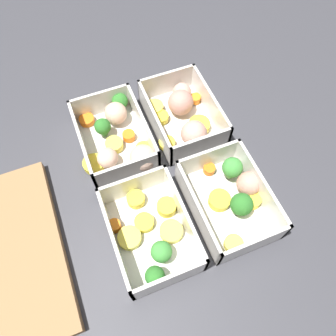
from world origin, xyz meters
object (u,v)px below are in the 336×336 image
at_px(container_near_left, 233,196).
at_px(container_far_left, 151,233).
at_px(container_near_right, 183,115).
at_px(container_far_right, 118,138).

relative_size(container_near_left, container_far_left, 1.01).
height_order(container_near_right, container_far_right, same).
relative_size(container_near_left, container_near_right, 1.01).
relative_size(container_far_left, container_far_right, 0.91).
bearing_deg(container_far_left, container_far_right, -1.93).
xyz_separation_m(container_near_right, container_far_left, (-0.19, 0.13, -0.00)).
xyz_separation_m(container_near_left, container_near_right, (0.18, 0.01, 0.00)).
relative_size(container_near_left, container_far_right, 0.92).
distance_m(container_near_left, container_far_right, 0.22).
height_order(container_near_right, container_far_left, same).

